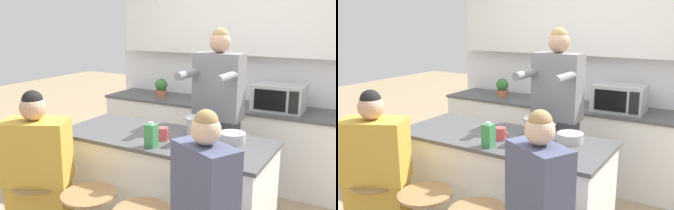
% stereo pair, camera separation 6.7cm
% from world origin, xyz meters
% --- Properties ---
extents(wall_back, '(3.55, 0.22, 2.70)m').
position_xyz_m(wall_back, '(0.00, 1.88, 1.54)').
color(wall_back, white).
rests_on(wall_back, ground_plane).
extents(back_counter, '(3.29, 0.65, 0.89)m').
position_xyz_m(back_counter, '(0.00, 1.57, 0.44)').
color(back_counter, white).
rests_on(back_counter, ground_plane).
extents(kitchen_island, '(1.79, 0.75, 0.92)m').
position_xyz_m(kitchen_island, '(0.00, 0.00, 0.47)').
color(kitchen_island, black).
rests_on(kitchen_island, ground_plane).
extents(person_cooking, '(0.44, 0.56, 1.80)m').
position_xyz_m(person_cooking, '(0.23, 0.59, 0.89)').
color(person_cooking, '#383842').
rests_on(person_cooking, ground_plane).
extents(person_wrapped_blanket, '(0.56, 0.48, 1.36)m').
position_xyz_m(person_wrapped_blanket, '(-0.71, -0.70, 0.63)').
color(person_wrapped_blanket, gold).
rests_on(person_wrapped_blanket, ground_plane).
extents(cooking_pot, '(0.32, 0.23, 0.16)m').
position_xyz_m(cooking_pot, '(0.26, 0.15, 1.00)').
color(cooking_pot, '#B7BABC').
rests_on(cooking_pot, kitchen_island).
extents(fruit_bowl, '(0.21, 0.21, 0.08)m').
position_xyz_m(fruit_bowl, '(0.54, 0.14, 0.96)').
color(fruit_bowl, '#B7BABC').
rests_on(fruit_bowl, kitchen_island).
extents(coffee_cup_near, '(0.11, 0.08, 0.10)m').
position_xyz_m(coffee_cup_near, '(0.04, -0.08, 0.97)').
color(coffee_cup_near, '#DB4C51').
rests_on(coffee_cup_near, kitchen_island).
extents(banana_bunch, '(0.15, 0.11, 0.05)m').
position_xyz_m(banana_bunch, '(0.45, -0.28, 0.95)').
color(banana_bunch, yellow).
rests_on(banana_bunch, kitchen_island).
extents(juice_carton, '(0.08, 0.08, 0.19)m').
position_xyz_m(juice_carton, '(0.05, -0.27, 1.01)').
color(juice_carton, '#38844C').
rests_on(juice_carton, kitchen_island).
extents(microwave, '(0.54, 0.38, 0.29)m').
position_xyz_m(microwave, '(0.56, 1.53, 1.03)').
color(microwave, '#B2B5B7').
rests_on(microwave, back_counter).
extents(potted_plant, '(0.16, 0.16, 0.23)m').
position_xyz_m(potted_plant, '(-0.97, 1.57, 1.00)').
color(potted_plant, '#A86042').
rests_on(potted_plant, back_counter).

